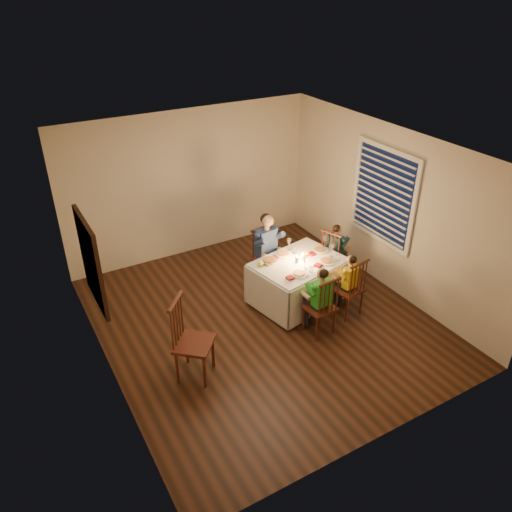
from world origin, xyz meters
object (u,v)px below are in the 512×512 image
chair_extra (197,374)px  chair_end (333,279)px  dining_table (298,273)px  chair_near_left (318,331)px  serving_bowl (269,261)px  adult (267,282)px  chair_near_right (345,312)px  child_yellow (345,312)px  child_teal (333,279)px  chair_adult (267,282)px  child_green (318,331)px

chair_extra → chair_end: bearing=-30.8°
dining_table → chair_near_left: 0.97m
serving_bowl → adult: bearing=61.9°
dining_table → chair_end: 1.02m
chair_extra → dining_table: bearing=-28.9°
chair_near_right → dining_table: bearing=-63.1°
chair_extra → child_yellow: bearing=-46.4°
chair_end → child_teal: size_ratio=0.93×
chair_adult → chair_extra: size_ratio=0.84×
chair_end → adult: (-1.01, 0.49, 0.00)m
chair_near_right → serving_bowl: bearing=-52.3°
dining_table → child_yellow: bearing=-65.8°
dining_table → chair_near_right: dining_table is taller
chair_end → child_teal: bearing=-20.1°
serving_bowl → child_yellow: bearing=-43.7°
chair_near_left → child_teal: bearing=-139.9°
chair_end → adult: bearing=44.1°
chair_adult → chair_end: 1.12m
chair_near_right → chair_extra: size_ratio=0.84×
adult → child_teal: 1.12m
child_yellow → chair_near_right: bearing=180.0°
chair_near_right → chair_end: bearing=-124.2°
dining_table → adult: 0.86m
chair_extra → child_yellow: chair_extra is taller
chair_near_right → chair_extra: 2.51m
chair_end → child_green: 1.45m
child_yellow → chair_extra: bearing=-6.4°
chair_near_left → child_teal: child_teal is taller
adult → serving_bowl: serving_bowl is taller
chair_adult → child_yellow: child_yellow is taller
child_yellow → serving_bowl: 1.41m
chair_near_right → serving_bowl: 1.41m
adult → child_teal: size_ratio=1.20×
chair_near_left → chair_extra: (-1.88, 0.07, 0.00)m
chair_adult → child_green: (-0.03, -1.49, 0.00)m
chair_extra → child_green: size_ratio=1.07×
dining_table → chair_adult: bearing=90.9°
chair_adult → child_teal: 1.12m
chair_end → child_green: (-1.04, -1.01, 0.00)m
chair_adult → child_teal: child_teal is taller
chair_extra → adult: 2.38m
chair_near_left → child_yellow: child_yellow is taller
chair_near_right → adult: adult is taller
chair_adult → serving_bowl: size_ratio=4.11×
chair_near_right → adult: size_ratio=0.77×
child_yellow → serving_bowl: serving_bowl is taller
chair_near_right → child_yellow: 0.00m
chair_near_left → chair_near_right: same height
child_yellow → adult: bearing=-74.1°
chair_near_left → chair_extra: bearing=-6.0°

